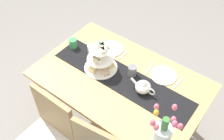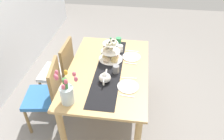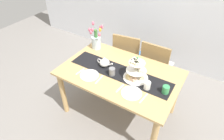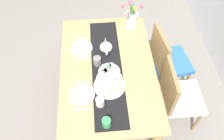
% 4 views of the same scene
% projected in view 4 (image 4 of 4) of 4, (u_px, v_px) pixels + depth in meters
% --- Properties ---
extents(ground_plane, '(8.00, 8.00, 0.00)m').
position_uv_depth(ground_plane, '(109.00, 104.00, 2.92)').
color(ground_plane, gray).
extents(dining_table, '(1.47, 0.94, 0.75)m').
position_uv_depth(dining_table, '(108.00, 74.00, 2.41)').
color(dining_table, tan).
rests_on(dining_table, ground_plane).
extents(chair_left, '(0.48, 0.48, 0.91)m').
position_uv_depth(chair_left, '(166.00, 59.00, 2.71)').
color(chair_left, olive).
rests_on(chair_left, ground_plane).
extents(chair_right, '(0.42, 0.42, 0.91)m').
position_uv_depth(chair_right, '(177.00, 95.00, 2.42)').
color(chair_right, olive).
rests_on(chair_right, ground_plane).
extents(table_runner, '(1.33, 0.30, 0.00)m').
position_uv_depth(table_runner, '(107.00, 68.00, 2.32)').
color(table_runner, black).
rests_on(table_runner, dining_table).
extents(tiered_cake_stand, '(0.30, 0.30, 0.30)m').
position_uv_depth(tiered_cake_stand, '(110.00, 80.00, 2.12)').
color(tiered_cake_stand, beige).
rests_on(tiered_cake_stand, table_runner).
extents(teapot, '(0.24, 0.13, 0.14)m').
position_uv_depth(teapot, '(106.00, 47.00, 2.41)').
color(teapot, white).
rests_on(teapot, table_runner).
extents(tulip_vase, '(0.23, 0.23, 0.38)m').
position_uv_depth(tulip_vase, '(132.00, 17.00, 2.58)').
color(tulip_vase, silver).
rests_on(tulip_vase, dining_table).
extents(dinner_plate_left, '(0.23, 0.23, 0.01)m').
position_uv_depth(dinner_plate_left, '(82.00, 48.00, 2.48)').
color(dinner_plate_left, white).
rests_on(dinner_plate_left, dining_table).
extents(fork_left, '(0.03, 0.15, 0.01)m').
position_uv_depth(fork_left, '(81.00, 39.00, 2.56)').
color(fork_left, silver).
rests_on(fork_left, dining_table).
extents(knife_left, '(0.03, 0.17, 0.01)m').
position_uv_depth(knife_left, '(82.00, 59.00, 2.39)').
color(knife_left, silver).
rests_on(knife_left, dining_table).
extents(dinner_plate_right, '(0.23, 0.23, 0.01)m').
position_uv_depth(dinner_plate_right, '(82.00, 95.00, 2.13)').
color(dinner_plate_right, white).
rests_on(dinner_plate_right, dining_table).
extents(fork_right, '(0.03, 0.15, 0.01)m').
position_uv_depth(fork_right, '(82.00, 82.00, 2.22)').
color(fork_right, silver).
rests_on(fork_right, dining_table).
extents(knife_right, '(0.03, 0.17, 0.01)m').
position_uv_depth(knife_right, '(82.00, 109.00, 2.05)').
color(knife_right, silver).
rests_on(knife_right, dining_table).
extents(mug_grey, '(0.08, 0.08, 0.09)m').
position_uv_depth(mug_grey, '(97.00, 61.00, 2.31)').
color(mug_grey, slate).
rests_on(mug_grey, table_runner).
extents(mug_white_text, '(0.08, 0.08, 0.09)m').
position_uv_depth(mug_white_text, '(100.00, 102.00, 2.04)').
color(mug_white_text, white).
rests_on(mug_white_text, dining_table).
extents(mug_orange, '(0.08, 0.08, 0.09)m').
position_uv_depth(mug_orange, '(106.00, 123.00, 1.92)').
color(mug_orange, '#389356').
rests_on(mug_orange, dining_table).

